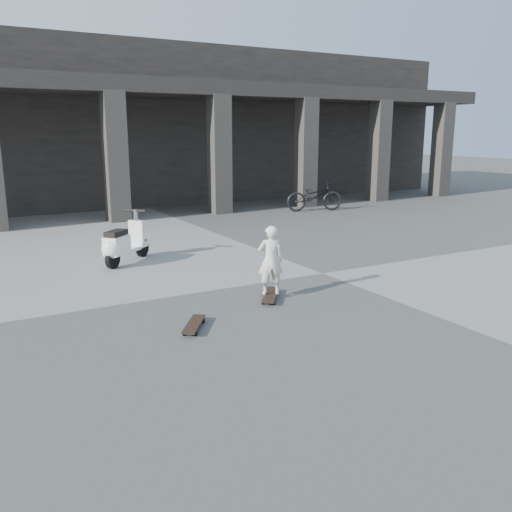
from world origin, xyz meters
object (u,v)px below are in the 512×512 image
longboard (270,295)px  skateboard_spare (194,324)px  bicycle (314,196)px  scooter (120,245)px  child (271,260)px

longboard → skateboard_spare: same height
skateboard_spare → bicycle: bearing=-8.1°
scooter → bicycle: (8.27, 4.64, 0.09)m
longboard → child: bearing=99.6°
child → scooter: child is taller
longboard → skateboard_spare: bearing=148.7°
child → scooter: 3.94m
scooter → bicycle: size_ratio=0.63×
scooter → bicycle: bearing=-12.2°
child → skateboard_spare: bearing=41.9°
scooter → bicycle: scooter is taller
skateboard_spare → bicycle: size_ratio=0.36×
longboard → child: size_ratio=0.73×
child → scooter: bearing=-47.4°
longboard → skateboard_spare: (-1.70, -0.70, -0.00)m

